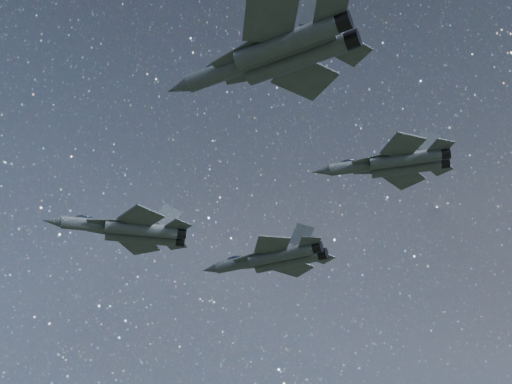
# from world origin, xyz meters

# --- Properties ---
(jet_lead) EXTENTS (18.45, 12.39, 4.66)m
(jet_lead) POSITION_xyz_m (-19.56, 5.09, 144.63)
(jet_lead) COLOR #2E353A
(jet_left) EXTENTS (19.22, 12.92, 4.85)m
(jet_left) POSITION_xyz_m (-2.40, 15.15, 144.79)
(jet_left) COLOR #2E353A
(jet_right) EXTENTS (19.82, 13.21, 5.03)m
(jet_right) POSITION_xyz_m (0.86, -19.79, 147.36)
(jet_right) COLOR #2E353A
(jet_slot) EXTENTS (16.27, 11.37, 4.10)m
(jet_slot) POSITION_xyz_m (12.78, -1.42, 147.60)
(jet_slot) COLOR #2E353A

